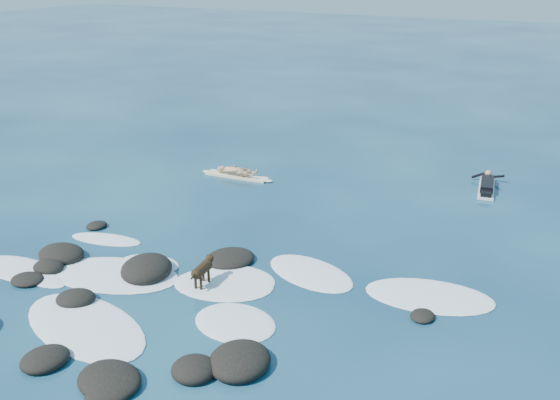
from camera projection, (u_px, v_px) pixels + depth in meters
The scene contains 6 objects.
ground at pixel (225, 283), 16.55m from camera, with size 160.00×160.00×0.00m, color #0A2642.
reef_rocks at pixel (116, 306), 15.22m from camera, with size 11.37×7.80×0.61m.
breaking_foam at pixel (185, 287), 16.34m from camera, with size 13.65×7.80×0.12m.
standing_surfer_rig at pixel (236, 160), 24.26m from camera, with size 3.11×0.69×1.77m.
paddling_surfer_rig at pixel (487, 185), 23.18m from camera, with size 1.21×2.75×0.47m.
dog at pixel (203, 269), 16.21m from camera, with size 0.37×1.21×0.76m.
Camera 1 is at (8.07, -12.28, 8.06)m, focal length 40.00 mm.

